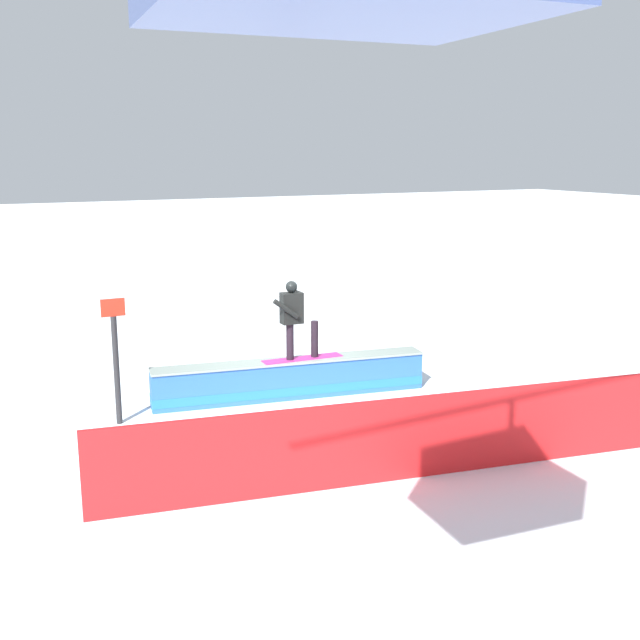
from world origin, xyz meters
TOP-DOWN VIEW (x-y plane):
  - ground_plane at (0.00, 0.00)m, footprint 120.00×120.00m
  - grind_box at (0.00, 0.00)m, footprint 5.26×1.35m
  - snowboarder at (-0.08, 0.03)m, footprint 1.58×0.42m
  - safety_fence at (0.00, 4.14)m, footprint 8.88×1.49m
  - trail_marker at (3.25, -0.00)m, footprint 0.40×0.10m

SIDE VIEW (x-z plane):
  - ground_plane at x=0.00m, z-range 0.00..0.00m
  - grind_box at x=0.00m, z-range -0.03..0.70m
  - safety_fence at x=0.00m, z-range 0.00..1.22m
  - trail_marker at x=3.25m, z-range 0.07..2.26m
  - snowboarder at x=-0.08m, z-range 0.80..2.32m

